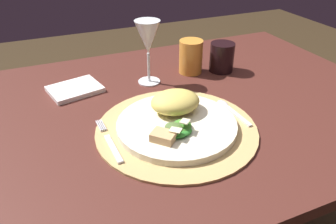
{
  "coord_description": "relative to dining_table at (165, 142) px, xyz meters",
  "views": [
    {
      "loc": [
        -0.28,
        -0.67,
        1.14
      ],
      "look_at": [
        -0.02,
        -0.06,
        0.74
      ],
      "focal_mm": 34.71,
      "sensor_mm": 36.0,
      "label": 1
    }
  ],
  "objects": [
    {
      "name": "dinner_plate",
      "position": [
        -0.02,
        -0.11,
        0.13
      ],
      "size": [
        0.27,
        0.27,
        0.02
      ],
      "primitive_type": "cylinder",
      "color": "#ECE5C8",
      "rests_on": "placemat"
    },
    {
      "name": "fork",
      "position": [
        -0.17,
        -0.11,
        0.12
      ],
      "size": [
        0.02,
        0.17,
        0.0
      ],
      "color": "silver",
      "rests_on": "placemat"
    },
    {
      "name": "napkin",
      "position": [
        -0.2,
        0.18,
        0.12
      ],
      "size": [
        0.16,
        0.14,
        0.01
      ],
      "primitive_type": "cube",
      "rotation": [
        0.0,
        0.0,
        0.23
      ],
      "color": "white",
      "rests_on": "dining_table"
    },
    {
      "name": "pasta_serving",
      "position": [
        -0.0,
        -0.06,
        0.16
      ],
      "size": [
        0.12,
        0.11,
        0.05
      ],
      "primitive_type": "ellipsoid",
      "rotation": [
        0.0,
        0.0,
        3.08
      ],
      "color": "#D5BE58",
      "rests_on": "dinner_plate"
    },
    {
      "name": "salad_greens",
      "position": [
        -0.03,
        -0.15,
        0.15
      ],
      "size": [
        0.08,
        0.08,
        0.03
      ],
      "color": "#4B6430",
      "rests_on": "dinner_plate"
    },
    {
      "name": "dark_tumbler",
      "position": [
        0.25,
        0.14,
        0.16
      ],
      "size": [
        0.08,
        0.08,
        0.09
      ],
      "primitive_type": "cylinder",
      "color": "black",
      "rests_on": "dining_table"
    },
    {
      "name": "spoon",
      "position": [
        0.14,
        -0.09,
        0.12
      ],
      "size": [
        0.02,
        0.13,
        0.01
      ],
      "color": "silver",
      "rests_on": "placemat"
    },
    {
      "name": "bread_piece",
      "position": [
        -0.07,
        -0.16,
        0.15
      ],
      "size": [
        0.06,
        0.06,
        0.02
      ],
      "primitive_type": "cube",
      "rotation": [
        0.0,
        0.0,
        2.32
      ],
      "color": "tan",
      "rests_on": "dinner_plate"
    },
    {
      "name": "amber_tumbler",
      "position": [
        0.16,
        0.17,
        0.17
      ],
      "size": [
        0.07,
        0.07,
        0.1
      ],
      "primitive_type": "cylinder",
      "color": "orange",
      "rests_on": "dining_table"
    },
    {
      "name": "placemat",
      "position": [
        -0.02,
        -0.11,
        0.12
      ],
      "size": [
        0.37,
        0.37,
        0.01
      ],
      "primitive_type": "cylinder",
      "color": "tan",
      "rests_on": "dining_table"
    },
    {
      "name": "dining_table",
      "position": [
        0.0,
        0.0,
        0.0
      ],
      "size": [
        1.26,
        0.83,
        0.72
      ],
      "color": "#49211A",
      "rests_on": "ground"
    },
    {
      "name": "wine_glass",
      "position": [
        0.01,
        0.15,
        0.25
      ],
      "size": [
        0.07,
        0.07,
        0.18
      ],
      "color": "silver",
      "rests_on": "dining_table"
    }
  ]
}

